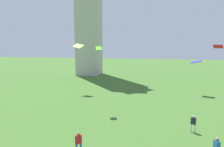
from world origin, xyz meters
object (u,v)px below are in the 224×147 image
object	(u,v)px
person_1	(79,141)
kite_flying_4	(218,46)
person_0	(193,123)
kite_flying_3	(196,62)
kite_flying_0	(78,46)
kite_flying_2	(99,48)

from	to	relation	value
person_1	kite_flying_4	xyz separation A→B (m)	(12.49, 12.19, 7.06)
person_0	kite_flying_3	bearing A→B (deg)	-76.56
kite_flying_0	kite_flying_4	bearing A→B (deg)	-179.53
person_1	person_0	bearing A→B (deg)	156.48
kite_flying_0	kite_flying_3	distance (m)	20.24
person_0	kite_flying_3	distance (m)	16.99
kite_flying_0	person_0	bearing A→B (deg)	161.27
kite_flying_0	kite_flying_3	xyz separation A→B (m)	(19.87, 2.83, -2.61)
kite_flying_3	kite_flying_4	xyz separation A→B (m)	(0.45, -9.79, 2.56)
kite_flying_2	person_0	bearing A→B (deg)	46.08
person_1	kite_flying_3	distance (m)	25.46
kite_flying_0	kite_flying_3	world-z (taller)	kite_flying_0
kite_flying_2	kite_flying_4	world-z (taller)	kite_flying_4
person_0	kite_flying_4	size ratio (longest dim) A/B	1.37
person_0	kite_flying_4	distance (m)	10.09
person_1	kite_flying_4	world-z (taller)	kite_flying_4
person_0	kite_flying_0	distance (m)	22.66
kite_flying_2	kite_flying_4	size ratio (longest dim) A/B	0.95
person_0	kite_flying_0	bearing A→B (deg)	-14.28
person_1	kite_flying_0	size ratio (longest dim) A/B	0.84
person_0	kite_flying_3	world-z (taller)	kite_flying_3
person_1	kite_flying_0	world-z (taller)	kite_flying_0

